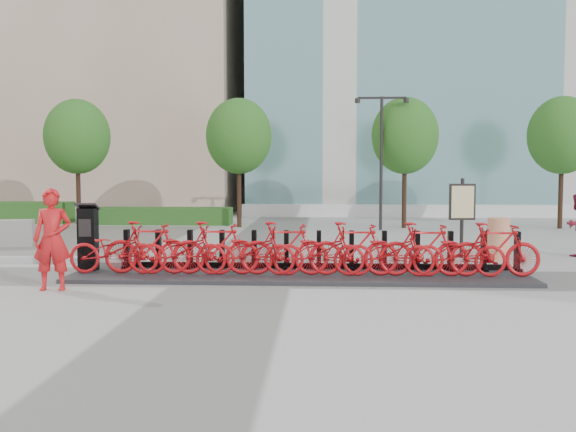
{
  "coord_description": "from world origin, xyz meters",
  "views": [
    {
      "loc": [
        1.78,
        -13.27,
        2.26
      ],
      "look_at": [
        1.0,
        1.5,
        1.2
      ],
      "focal_mm": 40.0,
      "sensor_mm": 36.0,
      "label": 1
    }
  ],
  "objects_px": {
    "kiosk": "(88,238)",
    "bike_0": "(114,250)",
    "worker_red": "(52,239)",
    "map_sign": "(462,205)",
    "construction_barrel": "(498,239)"
  },
  "relations": [
    {
      "from": "worker_red",
      "to": "map_sign",
      "type": "xyz_separation_m",
      "value": [
        8.66,
        4.92,
        0.4
      ]
    },
    {
      "from": "kiosk",
      "to": "worker_red",
      "type": "bearing_deg",
      "value": -91.09
    },
    {
      "from": "bike_0",
      "to": "worker_red",
      "type": "bearing_deg",
      "value": 155.74
    },
    {
      "from": "bike_0",
      "to": "map_sign",
      "type": "bearing_deg",
      "value": -66.8
    },
    {
      "from": "kiosk",
      "to": "bike_0",
      "type": "bearing_deg",
      "value": -31.7
    },
    {
      "from": "bike_0",
      "to": "construction_barrel",
      "type": "distance_m",
      "value": 9.37
    },
    {
      "from": "worker_red",
      "to": "kiosk",
      "type": "bearing_deg",
      "value": 82.16
    },
    {
      "from": "kiosk",
      "to": "map_sign",
      "type": "height_order",
      "value": "map_sign"
    },
    {
      "from": "bike_0",
      "to": "map_sign",
      "type": "relative_size",
      "value": 0.93
    },
    {
      "from": "construction_barrel",
      "to": "map_sign",
      "type": "distance_m",
      "value": 1.23
    },
    {
      "from": "bike_0",
      "to": "construction_barrel",
      "type": "bearing_deg",
      "value": -70.53
    },
    {
      "from": "kiosk",
      "to": "map_sign",
      "type": "xyz_separation_m",
      "value": [
        8.69,
        3.02,
        0.57
      ]
    },
    {
      "from": "bike_0",
      "to": "kiosk",
      "type": "distance_m",
      "value": 0.84
    },
    {
      "from": "worker_red",
      "to": "map_sign",
      "type": "height_order",
      "value": "map_sign"
    },
    {
      "from": "kiosk",
      "to": "worker_red",
      "type": "xyz_separation_m",
      "value": [
        0.03,
        -1.9,
        0.17
      ]
    }
  ]
}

